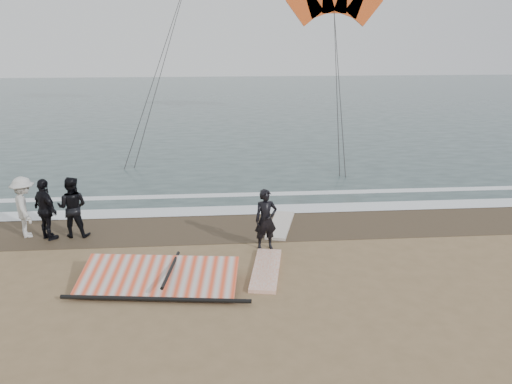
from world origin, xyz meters
TOP-DOWN VIEW (x-y plane):
  - ground at (0.00, 0.00)m, footprint 120.00×120.00m
  - sea at (0.00, 33.00)m, footprint 120.00×54.00m
  - wet_sand at (0.00, 4.50)m, footprint 120.00×2.80m
  - foam_near at (0.00, 5.90)m, footprint 120.00×0.90m
  - foam_far at (0.00, 7.60)m, footprint 120.00×0.45m
  - man_main at (0.31, 2.72)m, footprint 0.70×0.52m
  - board_white at (0.18, 1.30)m, footprint 1.08×2.43m
  - board_cream at (0.95, 4.34)m, footprint 1.21×2.39m
  - trio_cluster at (-6.08, 4.08)m, footprint 2.44×1.53m
  - sail_rig at (-2.54, 0.84)m, footprint 4.34×2.18m
  - kite_red at (6.76, 23.23)m, footprint 6.95×7.00m

SIDE VIEW (x-z plane):
  - ground at x=0.00m, z-range 0.00..0.00m
  - wet_sand at x=0.00m, z-range 0.00..0.01m
  - sea at x=0.00m, z-range 0.00..0.02m
  - foam_near at x=0.00m, z-range 0.02..0.03m
  - foam_far at x=0.00m, z-range 0.02..0.03m
  - board_white at x=0.18m, z-range 0.00..0.09m
  - board_cream at x=0.95m, z-range 0.00..0.10m
  - sail_rig at x=-2.54m, z-range -0.05..0.44m
  - man_main at x=0.31m, z-range 0.00..1.75m
  - trio_cluster at x=-6.08m, z-range -0.01..1.86m
  - kite_red at x=6.76m, z-range -0.39..15.30m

